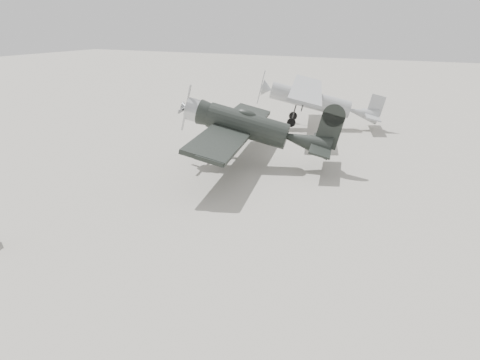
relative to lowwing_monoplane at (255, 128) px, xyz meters
The scene contains 3 objects.
ground 9.60m from the lowwing_monoplane, 74.83° to the right, with size 160.00×160.00×0.00m, color gray.
lowwing_monoplane is the anchor object (origin of this frame).
highwing_monoplane 10.06m from the lowwing_monoplane, 90.18° to the left, with size 8.63×11.98×3.41m.
Camera 1 is at (7.54, -12.44, 7.35)m, focal length 35.00 mm.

